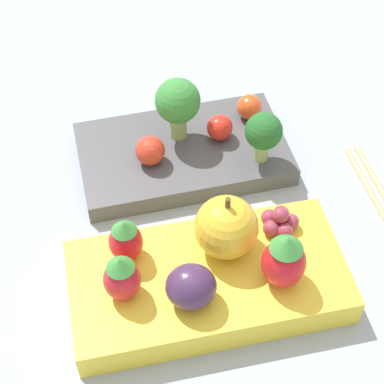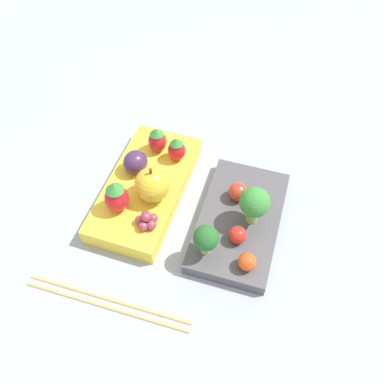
% 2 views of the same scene
% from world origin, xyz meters
% --- Properties ---
extents(ground_plane, '(4.00, 4.00, 0.00)m').
position_xyz_m(ground_plane, '(0.00, 0.00, 0.00)').
color(ground_plane, '#939EB2').
extents(bento_box_savoury, '(0.20, 0.13, 0.02)m').
position_xyz_m(bento_box_savoury, '(-0.01, 0.07, 0.01)').
color(bento_box_savoury, '#4C4C51').
rests_on(bento_box_savoury, ground_plane).
extents(bento_box_fruit, '(0.22, 0.13, 0.03)m').
position_xyz_m(bento_box_fruit, '(-0.00, -0.07, 0.01)').
color(bento_box_fruit, yellow).
rests_on(bento_box_fruit, ground_plane).
extents(broccoli_floret_0, '(0.04, 0.04, 0.06)m').
position_xyz_m(broccoli_floret_0, '(-0.01, 0.09, 0.06)').
color(broccoli_floret_0, '#93B770').
rests_on(broccoli_floret_0, bento_box_savoury).
extents(broccoli_floret_1, '(0.03, 0.03, 0.05)m').
position_xyz_m(broccoli_floret_1, '(0.06, 0.05, 0.05)').
color(broccoli_floret_1, '#93B770').
rests_on(broccoli_floret_1, bento_box_savoury).
extents(cherry_tomato_0, '(0.03, 0.03, 0.03)m').
position_xyz_m(cherry_tomato_0, '(-0.04, 0.06, 0.03)').
color(cherry_tomato_0, red).
rests_on(cherry_tomato_0, bento_box_savoury).
extents(cherry_tomato_1, '(0.02, 0.02, 0.02)m').
position_xyz_m(cherry_tomato_1, '(0.02, 0.08, 0.03)').
color(cherry_tomato_1, red).
rests_on(cherry_tomato_1, bento_box_savoury).
extents(cherry_tomato_2, '(0.02, 0.02, 0.02)m').
position_xyz_m(cherry_tomato_2, '(0.05, 0.11, 0.03)').
color(cherry_tomato_2, '#DB4C1E').
rests_on(cherry_tomato_2, bento_box_savoury).
extents(apple, '(0.05, 0.05, 0.06)m').
position_xyz_m(apple, '(0.01, -0.05, 0.05)').
color(apple, gold).
rests_on(apple, bento_box_fruit).
extents(strawberry_0, '(0.03, 0.03, 0.05)m').
position_xyz_m(strawberry_0, '(0.05, -0.08, 0.05)').
color(strawberry_0, red).
rests_on(strawberry_0, bento_box_fruit).
extents(strawberry_1, '(0.03, 0.03, 0.04)m').
position_xyz_m(strawberry_1, '(-0.06, -0.05, 0.05)').
color(strawberry_1, red).
rests_on(strawberry_1, bento_box_fruit).
extents(strawberry_2, '(0.03, 0.03, 0.04)m').
position_xyz_m(strawberry_2, '(-0.06, -0.08, 0.05)').
color(strawberry_2, red).
rests_on(strawberry_2, bento_box_fruit).
extents(plum, '(0.04, 0.03, 0.03)m').
position_xyz_m(plum, '(-0.01, -0.09, 0.04)').
color(plum, '#42284C').
rests_on(plum, bento_box_fruit).
extents(grape_cluster, '(0.03, 0.03, 0.02)m').
position_xyz_m(grape_cluster, '(0.06, -0.03, 0.04)').
color(grape_cluster, '#93384C').
rests_on(grape_cluster, bento_box_fruit).
extents(chopsticks_pair, '(0.05, 0.21, 0.01)m').
position_xyz_m(chopsticks_pair, '(0.16, -0.03, 0.00)').
color(chopsticks_pair, tan).
rests_on(chopsticks_pair, ground_plane).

